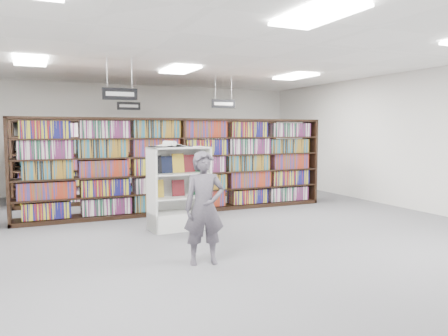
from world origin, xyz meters
name	(u,v)px	position (x,y,z in m)	size (l,w,h in m)	color
floor	(215,230)	(0.00, 0.00, 0.00)	(12.00, 12.00, 0.00)	#4B4A4F
ceiling	(215,53)	(0.00, 0.00, 3.20)	(10.00, 12.00, 0.10)	white
wall_back	(139,138)	(0.00, 6.00, 1.60)	(10.00, 0.10, 3.20)	silver
wall_right	(417,141)	(5.00, 0.00, 1.60)	(0.10, 12.00, 3.20)	silver
bookshelf_row_near	(180,166)	(0.00, 2.00, 1.05)	(7.00, 0.60, 2.10)	black
bookshelf_row_mid	(157,160)	(0.00, 4.00, 1.05)	(7.00, 0.60, 2.10)	black
bookshelf_row_far	(141,156)	(0.00, 5.70, 1.05)	(7.00, 0.60, 2.10)	black
aisle_sign_left	(120,93)	(-1.50, 1.00, 2.53)	(0.65, 0.02, 0.80)	#B2B2B7
aisle_sign_right	(223,103)	(1.50, 3.00, 2.53)	(0.65, 0.02, 0.80)	#B2B2B7
aisle_sign_center	(129,105)	(-0.50, 5.00, 2.53)	(0.65, 0.02, 0.80)	#B2B2B7
troffer_front_center	(317,15)	(0.00, -3.00, 3.16)	(0.60, 1.20, 0.04)	white
troffer_back_left	(30,61)	(-3.00, 2.00, 3.16)	(0.60, 1.20, 0.04)	white
troffer_back_center	(180,70)	(0.00, 2.00, 3.16)	(0.60, 1.20, 0.04)	white
troffer_back_right	(295,77)	(3.00, 2.00, 3.16)	(0.60, 1.20, 0.04)	white
endcap_display	(179,202)	(-0.57, 0.42, 0.50)	(1.13, 0.61, 1.53)	silver
open_book	(170,145)	(-0.71, 0.44, 1.56)	(0.78, 0.55, 0.13)	black
shopper	(204,208)	(-0.91, -1.77, 0.78)	(0.57, 0.37, 1.56)	#4D4852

